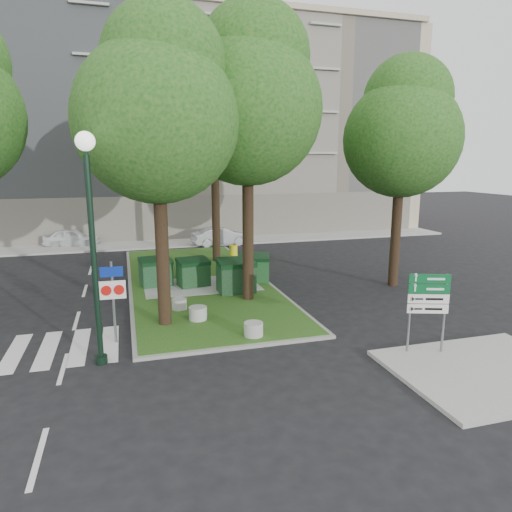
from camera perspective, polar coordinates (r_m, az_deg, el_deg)
name	(u,v)px	position (r m, az deg, el deg)	size (l,w,h in m)	color
ground	(223,350)	(14.07, -4.09, -11.63)	(120.00, 120.00, 0.00)	black
median_island	(198,281)	(21.60, -7.28, -3.14)	(6.00, 16.00, 0.12)	#1E4C15
median_kerb	(198,281)	(21.60, -7.27, -3.17)	(6.30, 16.30, 0.10)	gray
sidewalk_corner	(488,371)	(14.06, 27.04, -12.70)	(5.00, 4.00, 0.12)	#999993
building_sidewalk	(166,244)	(31.74, -11.15, 1.52)	(42.00, 3.00, 0.12)	#999993
zebra_crossing	(95,345)	(15.24, -19.49, -10.39)	(5.00, 3.00, 0.01)	silver
apartment_building	(154,131)	(38.81, -12.68, 15.05)	(41.00, 12.00, 16.00)	#C4AC93
tree_median_near_left	(159,105)	(15.35, -12.06, 18.01)	(5.20, 5.20, 10.53)	black
tree_median_near_right	(249,95)	(18.01, -0.83, 19.44)	(5.60, 5.60, 11.46)	black
tree_median_mid	(159,130)	(21.82, -12.01, 15.19)	(4.80, 4.80, 9.99)	black
tree_median_far	(215,108)	(25.34, -5.10, 17.92)	(5.80, 5.80, 11.93)	black
tree_street_right	(403,128)	(21.29, 17.95, 14.99)	(5.00, 5.00, 10.06)	black
dumpster_a	(156,272)	(20.84, -12.41, -1.96)	(1.53, 1.20, 1.28)	#0F3718
dumpster_b	(193,272)	(20.49, -7.84, -2.05)	(1.52, 1.20, 1.26)	#103715
dumpster_c	(236,276)	(19.35, -2.50, -2.50)	(1.60, 1.15, 1.45)	black
dumpster_d	(254,268)	(21.09, -0.21, -1.50)	(1.62, 1.34, 1.30)	#15471C
bollard_left	(179,304)	(17.47, -9.57, -5.94)	(0.55, 0.55, 0.39)	#A1A19C
bollard_right	(254,329)	(14.70, -0.31, -9.12)	(0.61, 0.61, 0.43)	#A7A7A1
bollard_mid	(198,313)	(16.26, -7.28, -7.10)	(0.64, 0.64, 0.46)	#A4A59F
litter_bin	(233,252)	(25.94, -2.84, 0.50)	(0.46, 0.46, 0.80)	yellow
street_lamp	(91,223)	(12.83, -19.91, 3.91)	(0.50, 0.50, 6.33)	black
traffic_sign_pole	(113,291)	(14.70, -17.46, -4.22)	(0.78, 0.09, 2.60)	slate
directional_sign	(428,300)	(14.01, 20.70, -5.22)	(1.12, 0.40, 2.33)	slate
car_white	(72,238)	(32.68, -22.00, 2.15)	(1.44, 3.57, 1.22)	white
car_silver	(220,236)	(30.84, -4.48, 2.48)	(1.33, 3.81, 1.25)	#AFB2B8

